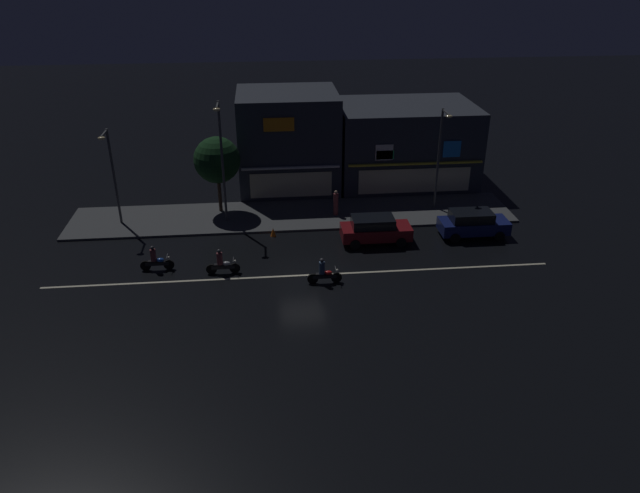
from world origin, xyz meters
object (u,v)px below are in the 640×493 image
parked_car_near_kerb (375,229)px  motorcycle_opposite_lane (222,263)px  motorcycle_following (156,260)px  pedestrian_on_sidewalk (336,203)px  parked_car_trailing (473,223)px  streetlamp_west (112,169)px  streetlamp_east (440,152)px  motorcycle_lead (324,273)px  traffic_cone (273,232)px  streetlamp_mid (222,155)px

parked_car_near_kerb → motorcycle_opposite_lane: parked_car_near_kerb is taller
motorcycle_following → motorcycle_opposite_lane: size_ratio=1.00×
motorcycle_following → motorcycle_opposite_lane: same height
pedestrian_on_sidewalk → motorcycle_following: (-11.03, -6.46, -0.33)m
parked_car_trailing → motorcycle_following: 19.45m
streetlamp_west → streetlamp_east: 21.27m
streetlamp_east → motorcycle_lead: (-8.75, -9.24, -3.62)m
parked_car_near_kerb → motorcycle_lead: size_ratio=2.26×
motorcycle_following → traffic_cone: size_ratio=3.45×
motorcycle_opposite_lane → motorcycle_following: bearing=173.9°
parked_car_near_kerb → streetlamp_west: bearing=166.2°
streetlamp_mid → streetlamp_east: bearing=3.4°
parked_car_trailing → pedestrian_on_sidewalk: bearing=155.0°
pedestrian_on_sidewalk → motorcycle_lead: bearing=-60.9°
motorcycle_following → motorcycle_opposite_lane: bearing=-8.9°
streetlamp_west → parked_car_near_kerb: 16.94m
pedestrian_on_sidewalk → motorcycle_opposite_lane: (-7.29, -7.24, -0.33)m
parked_car_near_kerb → parked_car_trailing: bearing=2.5°
motorcycle_lead → motorcycle_opposite_lane: same height
motorcycle_following → traffic_cone: (6.72, 3.81, -0.36)m
streetlamp_east → parked_car_trailing: streetlamp_east is taller
streetlamp_east → pedestrian_on_sidewalk: 7.75m
streetlamp_west → motorcycle_lead: bearing=-34.9°
parked_car_trailing → motorcycle_opposite_lane: size_ratio=2.26×
streetlamp_east → parked_car_near_kerb: 7.58m
motorcycle_opposite_lane → pedestrian_on_sidewalk: bearing=50.4°
pedestrian_on_sidewalk → parked_car_trailing: pedestrian_on_sidewalk is taller
streetlamp_west → streetlamp_mid: (6.92, -0.32, 0.85)m
streetlamp_east → parked_car_near_kerb: bearing=-138.4°
streetlamp_west → motorcycle_opposite_lane: (6.96, -7.10, -3.28)m
parked_car_near_kerb → motorcycle_lead: bearing=-127.8°
parked_car_near_kerb → streetlamp_mid: bearing=158.5°
motorcycle_lead → motorcycle_following: size_ratio=1.00×
streetlamp_mid → pedestrian_on_sidewalk: 8.27m
parked_car_trailing → traffic_cone: parked_car_trailing is taller
pedestrian_on_sidewalk → motorcycle_lead: (-1.74, -8.85, -0.33)m
parked_car_near_kerb → parked_car_trailing: size_ratio=1.00×
streetlamp_west → motorcycle_opposite_lane: streetlamp_west is taller
streetlamp_mid → motorcycle_opposite_lane: size_ratio=4.18×
motorcycle_following → traffic_cone: motorcycle_following is taller
pedestrian_on_sidewalk → traffic_cone: pedestrian_on_sidewalk is taller
motorcycle_following → pedestrian_on_sidewalk: bearing=33.2°
motorcycle_opposite_lane → streetlamp_east: bearing=33.7°
pedestrian_on_sidewalk → motorcycle_lead: 9.03m
pedestrian_on_sidewalk → motorcycle_following: 12.79m
motorcycle_following → motorcycle_lead: bearing=-11.6°
streetlamp_mid → motorcycle_lead: 10.90m
streetlamp_mid → streetlamp_east: 14.37m
streetlamp_west → parked_car_trailing: size_ratio=1.47×
parked_car_trailing → traffic_cone: size_ratio=7.82×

